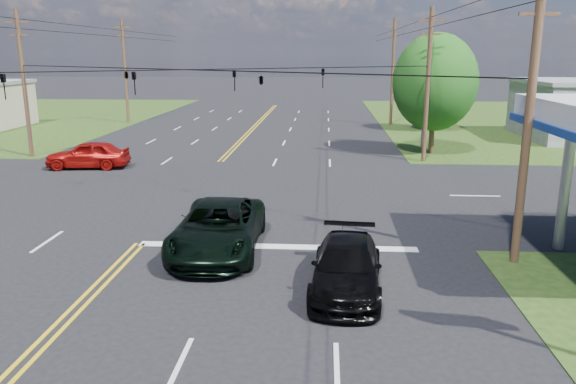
# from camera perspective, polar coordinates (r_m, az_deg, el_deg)

# --- Properties ---
(ground) EXTENTS (280.00, 280.00, 0.00)m
(ground) POSITION_cam_1_polar(r_m,az_deg,el_deg) (28.61, -9.78, 0.04)
(ground) COLOR black
(ground) RESTS_ON ground
(stop_bar) EXTENTS (10.00, 0.50, 0.02)m
(stop_bar) POSITION_cam_1_polar(r_m,az_deg,el_deg) (20.22, -1.14, -5.61)
(stop_bar) COLOR silver
(stop_bar) RESTS_ON ground
(pole_se) EXTENTS (1.60, 0.28, 9.50)m
(pole_se) POSITION_cam_1_polar(r_m,az_deg,el_deg) (19.16, 23.29, 7.28)
(pole_se) COLOR #482E1E
(pole_se) RESTS_ON ground
(pole_nw) EXTENTS (1.60, 0.28, 9.50)m
(pole_nw) POSITION_cam_1_polar(r_m,az_deg,el_deg) (41.05, -25.24, 10.04)
(pole_nw) COLOR #482E1E
(pole_nw) RESTS_ON ground
(pole_ne) EXTENTS (1.60, 0.28, 9.50)m
(pole_ne) POSITION_cam_1_polar(r_m,az_deg,el_deg) (36.59, 14.01, 10.62)
(pole_ne) COLOR #482E1E
(pole_ne) RESTS_ON ground
(pole_left_far) EXTENTS (1.60, 0.28, 10.00)m
(pole_left_far) POSITION_cam_1_polar(r_m,az_deg,el_deg) (58.42, -16.23, 11.81)
(pole_left_far) COLOR #482E1E
(pole_left_far) RESTS_ON ground
(pole_right_far) EXTENTS (1.60, 0.28, 10.00)m
(pole_right_far) POSITION_cam_1_polar(r_m,az_deg,el_deg) (55.38, 10.60, 12.03)
(pole_right_far) COLOR #482E1E
(pole_right_far) RESTS_ON ground
(span_wire_signals) EXTENTS (26.00, 18.00, 1.13)m
(span_wire_signals) POSITION_cam_1_polar(r_m,az_deg,el_deg) (27.81, -10.30, 12.12)
(span_wire_signals) COLOR black
(span_wire_signals) RESTS_ON ground
(power_lines) EXTENTS (26.04, 100.00, 0.64)m
(power_lines) POSITION_cam_1_polar(r_m,az_deg,el_deg) (25.93, -11.66, 17.71)
(power_lines) COLOR black
(power_lines) RESTS_ON ground
(tree_right_a) EXTENTS (5.70, 5.70, 8.18)m
(tree_right_a) POSITION_cam_1_polar(r_m,az_deg,el_deg) (39.72, 14.70, 10.74)
(tree_right_a) COLOR #482E1E
(tree_right_a) RESTS_ON ground
(tree_right_b) EXTENTS (4.94, 4.94, 7.09)m
(tree_right_b) POSITION_cam_1_polar(r_m,az_deg,el_deg) (51.99, 14.96, 10.65)
(tree_right_b) COLOR #482E1E
(tree_right_b) RESTS_ON ground
(pickup_dkgreen) EXTENTS (2.92, 6.18, 1.71)m
(pickup_dkgreen) POSITION_cam_1_polar(r_m,az_deg,el_deg) (19.70, -7.11, -3.64)
(pickup_dkgreen) COLOR black
(pickup_dkgreen) RESTS_ON ground
(suv_black) EXTENTS (2.33, 5.02, 1.42)m
(suv_black) POSITION_cam_1_polar(r_m,az_deg,el_deg) (16.57, 5.97, -7.57)
(suv_black) COLOR black
(suv_black) RESTS_ON ground
(sedan_red) EXTENTS (5.02, 2.46, 1.65)m
(sedan_red) POSITION_cam_1_polar(r_m,az_deg,el_deg) (35.97, -19.66, 3.60)
(sedan_red) COLOR #A10E0B
(sedan_red) RESTS_ON ground
(polesign_ne) EXTENTS (2.06, 0.64, 7.44)m
(polesign_ne) POSITION_cam_1_polar(r_m,az_deg,el_deg) (41.92, 13.86, 12.08)
(polesign_ne) COLOR #A5A5AA
(polesign_ne) RESTS_ON ground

